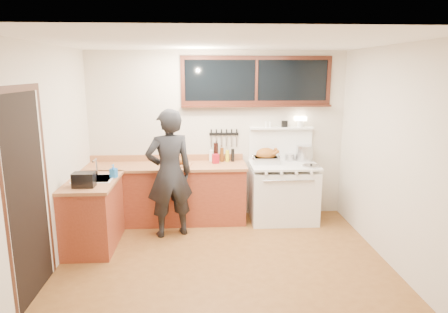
{
  "coord_description": "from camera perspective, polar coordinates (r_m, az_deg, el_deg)",
  "views": [
    {
      "loc": [
        -0.26,
        -4.47,
        2.3
      ],
      "look_at": [
        0.05,
        0.85,
        1.15
      ],
      "focal_mm": 32.0,
      "sensor_mm": 36.0,
      "label": 1
    }
  ],
  "objects": [
    {
      "name": "cutting_board",
      "position": [
        6.04,
        -6.57,
        -0.78
      ],
      "size": [
        0.42,
        0.33,
        0.14
      ],
      "color": "#9F663F",
      "rests_on": "counter_back"
    },
    {
      "name": "roast_turkey",
      "position": [
        6.17,
        6.04,
        -0.03
      ],
      "size": [
        0.43,
        0.31,
        0.24
      ],
      "color": "silver",
      "rests_on": "vintage_stove"
    },
    {
      "name": "soap_bottle",
      "position": [
        5.51,
        -15.51,
        -2.01
      ],
      "size": [
        0.11,
        0.11,
        0.18
      ],
      "color": "blue",
      "rests_on": "counter_left"
    },
    {
      "name": "sink_unit",
      "position": [
        5.55,
        -18.07,
        -3.6
      ],
      "size": [
        0.5,
        0.45,
        0.37
      ],
      "color": "white",
      "rests_on": "counter_left"
    },
    {
      "name": "room_shell",
      "position": [
        4.52,
        -0.01,
        3.92
      ],
      "size": [
        4.1,
        3.6,
        2.65
      ],
      "color": "beige",
      "rests_on": "ground"
    },
    {
      "name": "left_doorway",
      "position": [
        4.45,
        -26.19,
        -4.93
      ],
      "size": [
        0.02,
        1.04,
        2.17
      ],
      "color": "black",
      "rests_on": "ground"
    },
    {
      "name": "vintage_stove",
      "position": [
        6.28,
        8.42,
        -4.9
      ],
      "size": [
        1.02,
        0.74,
        1.59
      ],
      "color": "white",
      "rests_on": "ground"
    },
    {
      "name": "pot_lid",
      "position": [
        6.08,
        12.35,
        -1.3
      ],
      "size": [
        0.34,
        0.34,
        0.04
      ],
      "color": "silver",
      "rests_on": "vintage_stove"
    },
    {
      "name": "back_window",
      "position": [
        6.25,
        4.65,
        9.99
      ],
      "size": [
        2.32,
        0.13,
        0.77
      ],
      "color": "black",
      "rests_on": "room_shell"
    },
    {
      "name": "toaster",
      "position": [
        5.18,
        -19.38,
        -3.16
      ],
      "size": [
        0.26,
        0.18,
        0.18
      ],
      "color": "black",
      "rests_on": "counter_left"
    },
    {
      "name": "saucepan",
      "position": [
        6.4,
        9.31,
        -0.11
      ],
      "size": [
        0.18,
        0.28,
        0.11
      ],
      "color": "silver",
      "rests_on": "vintage_stove"
    },
    {
      "name": "coffee_tin",
      "position": [
        6.13,
        -1.22,
        -0.32
      ],
      "size": [
        0.11,
        0.1,
        0.14
      ],
      "color": "maroon",
      "rests_on": "counter_back"
    },
    {
      "name": "ground_plane",
      "position": [
        5.03,
        -0.01,
        -15.13
      ],
      "size": [
        4.0,
        3.5,
        0.02
      ],
      "primitive_type": "cube",
      "color": "brown"
    },
    {
      "name": "knife_strip",
      "position": [
        6.28,
        -0.01,
        3.13
      ],
      "size": [
        0.46,
        0.03,
        0.28
      ],
      "color": "black",
      "rests_on": "room_shell"
    },
    {
      "name": "stockpot",
      "position": [
        6.42,
        11.43,
        0.48
      ],
      "size": [
        0.31,
        0.31,
        0.25
      ],
      "color": "silver",
      "rests_on": "vintage_stove"
    },
    {
      "name": "man",
      "position": [
        5.59,
        -7.8,
        -2.42
      ],
      "size": [
        0.76,
        0.62,
        1.8
      ],
      "color": "black",
      "rests_on": "ground"
    },
    {
      "name": "counter_back",
      "position": [
        6.22,
        -8.19,
        -5.2
      ],
      "size": [
        2.44,
        0.64,
        1.0
      ],
      "color": "maroon",
      "rests_on": "ground"
    },
    {
      "name": "bottle_cluster",
      "position": [
        6.24,
        -0.3,
        0.37
      ],
      "size": [
        0.33,
        0.07,
        0.3
      ],
      "color": "black",
      "rests_on": "counter_back"
    },
    {
      "name": "counter_left",
      "position": [
        5.6,
        -18.19,
        -7.7
      ],
      "size": [
        0.64,
        1.09,
        0.9
      ],
      "color": "maroon",
      "rests_on": "ground"
    },
    {
      "name": "pitcher",
      "position": [
        6.29,
        -1.74,
        0.13
      ],
      "size": [
        0.12,
        0.12,
        0.17
      ],
      "color": "white",
      "rests_on": "counter_back"
    }
  ]
}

